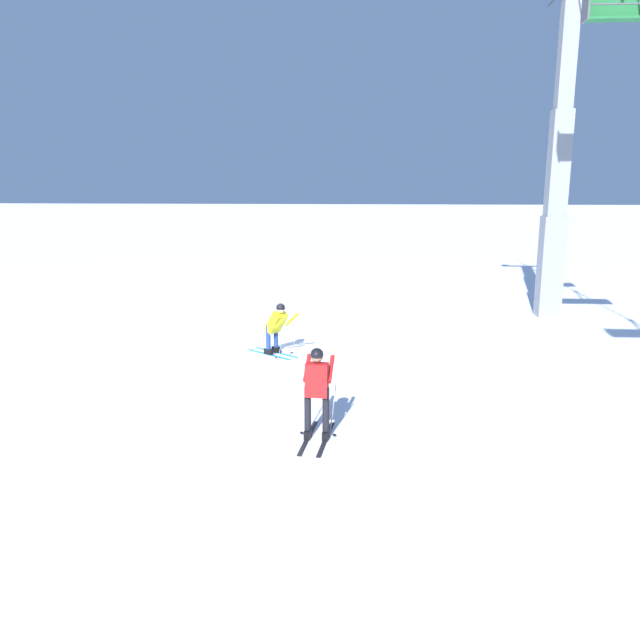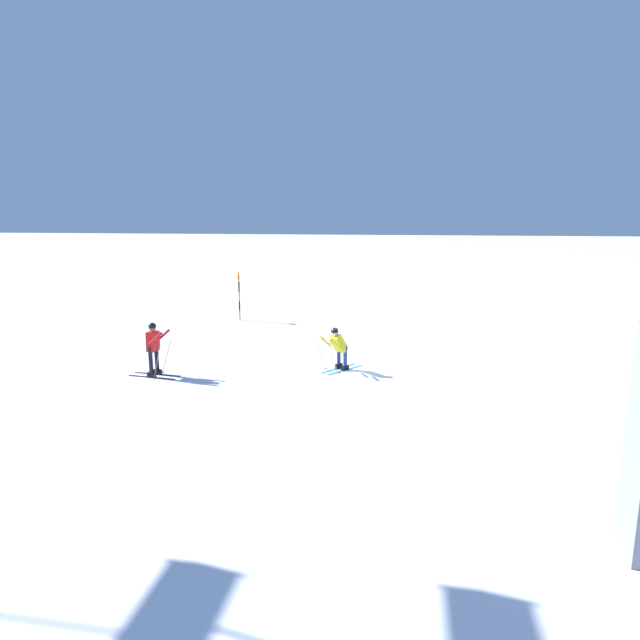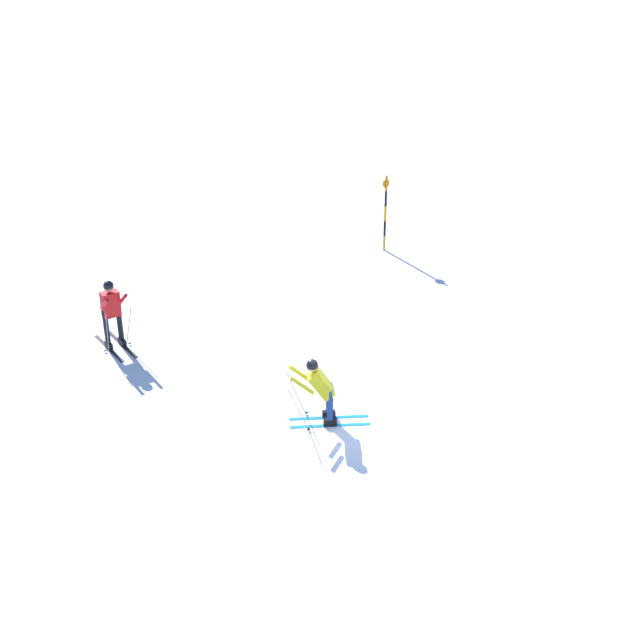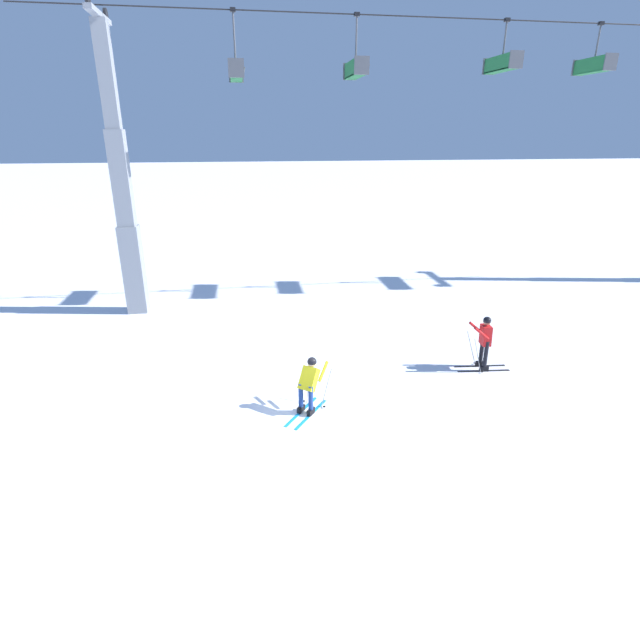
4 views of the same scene
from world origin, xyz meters
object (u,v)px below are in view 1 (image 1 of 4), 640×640
Objects in this scene: skier_distant_uphill at (317,386)px; lift_tower_near at (557,184)px; skier_carving_main at (277,325)px; chairlift_seat_nearest at (622,8)px.

lift_tower_near is at bearing 147.72° from skier_distant_uphill.
skier_carving_main is 12.59m from chairlift_seat_nearest.
skier_carving_main is 0.94× the size of skier_distant_uphill.
lift_tower_near reaches higher than chairlift_seat_nearest.
lift_tower_near is (-6.10, 9.18, 3.89)m from skier_carving_main.
skier_carving_main is 0.15× the size of lift_tower_near.
skier_carving_main is at bearing -164.49° from skier_distant_uphill.
skier_carving_main is 0.72× the size of chairlift_seat_nearest.
skier_carving_main is 11.69m from lift_tower_near.
skier_carving_main is at bearing -56.38° from lift_tower_near.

